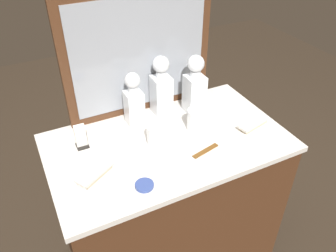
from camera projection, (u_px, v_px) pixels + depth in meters
ground_plane at (168, 252)px, 1.99m from camera, size 6.00×6.00×0.00m
dresser at (168, 204)px, 1.74m from camera, size 1.04×0.61×0.83m
dresser_mirror at (139, 53)px, 1.53m from camera, size 0.71×0.03×0.59m
crystal_decanter_rear at (161, 91)px, 1.61m from camera, size 0.09×0.09×0.29m
crystal_decanter_far_left at (134, 104)px, 1.54m from camera, size 0.08×0.08×0.26m
crystal_decanter_center at (195, 90)px, 1.62m from camera, size 0.09×0.09×0.29m
crystal_tumbler_front at (156, 135)px, 1.47m from camera, size 0.08×0.08×0.09m
crystal_tumbler_right at (196, 121)px, 1.54m from camera, size 0.08×0.08×0.10m
silver_brush_center at (95, 173)px, 1.31m from camera, size 0.17×0.13×0.02m
silver_brush_rear at (253, 124)px, 1.58m from camera, size 0.17×0.09×0.02m
porcelain_dish at (144, 185)px, 1.27m from camera, size 0.07×0.07×0.01m
tortoiseshell_comb at (205, 151)px, 1.44m from camera, size 0.13×0.05×0.01m
napkin_holder at (81, 138)px, 1.44m from camera, size 0.05×0.05×0.11m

